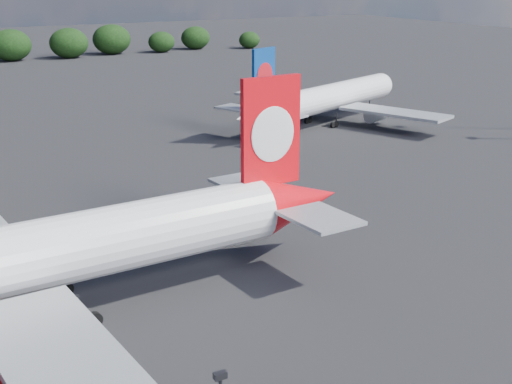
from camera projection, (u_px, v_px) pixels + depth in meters
qantas_airliner at (56, 253)px, 53.78m from camera, size 52.13×49.59×17.01m
china_southern_airliner at (324, 99)px, 121.60m from camera, size 42.50×40.90×14.40m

